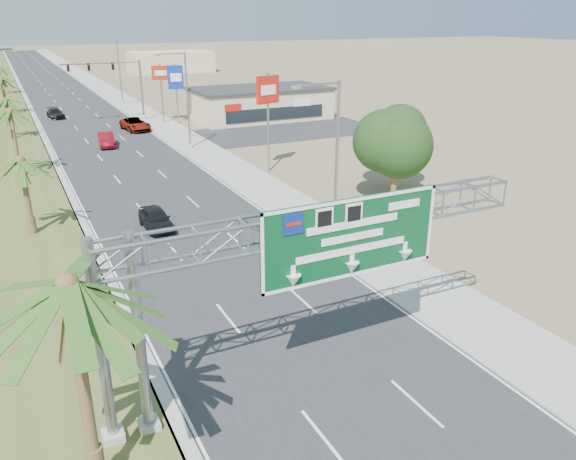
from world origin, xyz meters
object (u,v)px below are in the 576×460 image
at_px(car_mid_lane, 106,140).
at_px(car_left_lane, 156,219).
at_px(pole_sign_blue, 176,80).
at_px(pole_sign_red_far, 161,77).
at_px(car_right_lane, 135,124).
at_px(palm_near, 68,286).
at_px(store_building, 260,104).
at_px(car_far, 55,114).
at_px(sign_gantry, 308,240).
at_px(pole_sign_red_near, 268,95).
at_px(signal_mast, 126,85).

bearing_deg(car_mid_lane, car_left_lane, -87.51).
distance_m(pole_sign_blue, pole_sign_red_far, 2.06).
height_order(car_right_lane, pole_sign_blue, pole_sign_blue).
distance_m(palm_near, car_left_lane, 23.33).
distance_m(store_building, car_far, 28.69).
bearing_deg(car_right_lane, pole_sign_red_far, 31.00).
bearing_deg(palm_near, pole_sign_red_far, 73.23).
bearing_deg(pole_sign_red_far, sign_gantry, -99.76).
height_order(car_right_lane, car_far, car_right_lane).
relative_size(car_left_lane, pole_sign_red_near, 0.49).
distance_m(car_far, pole_sign_red_far, 17.28).
bearing_deg(palm_near, car_right_lane, 76.50).
height_order(store_building, car_far, store_building).
height_order(store_building, car_right_lane, store_building).
distance_m(car_mid_lane, pole_sign_red_near, 21.79).
bearing_deg(car_left_lane, car_far, 91.81).
xyz_separation_m(palm_near, pole_sign_blue, (19.84, 59.17, -1.23)).
height_order(palm_near, pole_sign_blue, palm_near).
bearing_deg(signal_mast, pole_sign_red_near, -79.61).
height_order(signal_mast, pole_sign_red_near, pole_sign_red_near).
xyz_separation_m(store_building, pole_sign_red_near, (-10.90, -26.35, 4.88)).
height_order(car_mid_lane, pole_sign_blue, pole_sign_blue).
bearing_deg(pole_sign_red_far, car_right_lane, -142.84).
xyz_separation_m(sign_gantry, car_left_lane, (-0.94, 19.38, -5.33)).
bearing_deg(pole_sign_red_far, car_mid_lane, -129.83).
distance_m(pole_sign_red_near, pole_sign_blue, 27.55).
bearing_deg(car_right_lane, pole_sign_blue, 13.52).
relative_size(car_right_lane, car_far, 1.26).
bearing_deg(car_far, car_right_lane, -66.77).
bearing_deg(car_far, signal_mast, -45.52).
distance_m(sign_gantry, pole_sign_red_far, 59.33).
distance_m(car_left_lane, pole_sign_red_far, 40.94).
distance_m(palm_near, car_far, 71.56).
distance_m(palm_near, car_mid_lane, 50.28).
bearing_deg(signal_mast, car_far, 140.83).
xyz_separation_m(car_left_lane, pole_sign_red_near, (13.10, 10.34, 6.15)).
bearing_deg(palm_near, pole_sign_red_near, 57.33).
height_order(palm_near, car_right_lane, palm_near).
bearing_deg(pole_sign_red_near, sign_gantry, -112.25).
bearing_deg(pole_sign_red_far, car_far, 139.59).
relative_size(car_left_lane, car_right_lane, 0.77).
height_order(signal_mast, car_right_lane, signal_mast).
bearing_deg(palm_near, sign_gantry, 13.32).
height_order(car_right_lane, pole_sign_red_near, pole_sign_red_near).
relative_size(store_building, car_far, 4.06).
bearing_deg(car_mid_lane, pole_sign_red_far, 55.94).
bearing_deg(pole_sign_blue, pole_sign_red_near, -89.03).
bearing_deg(car_mid_lane, pole_sign_blue, 48.09).
height_order(sign_gantry, palm_near, palm_near).
xyz_separation_m(car_right_lane, pole_sign_blue, (6.16, 2.20, 4.92)).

